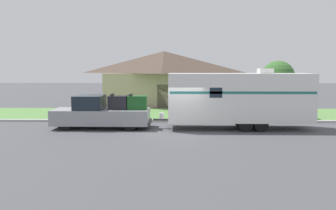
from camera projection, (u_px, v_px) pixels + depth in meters
The scene contains 8 objects.
ground_plane at pixel (181, 133), 18.08m from camera, with size 120.00×120.00×0.00m, color #47474C.
curb_strip at pixel (180, 121), 21.80m from camera, with size 80.00×0.30×0.14m.
lawn_strip at pixel (179, 114), 25.43m from camera, with size 80.00×7.00×0.03m.
house_across_street at pixel (164, 76), 33.18m from camera, with size 11.77×8.25×5.27m.
pickup_truck at pixel (102, 113), 19.52m from camera, with size 5.80×1.96×2.06m.
travel_trailer at pixel (239, 97), 19.23m from camera, with size 9.21×2.23×3.55m.
mailbox at pixel (257, 105), 22.58m from camera, with size 0.48×0.20×1.33m.
tree_in_yard at pixel (278, 77), 23.51m from camera, with size 2.35×2.35×4.11m.
Camera 1 is at (-0.31, -17.80, 3.59)m, focal length 35.00 mm.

